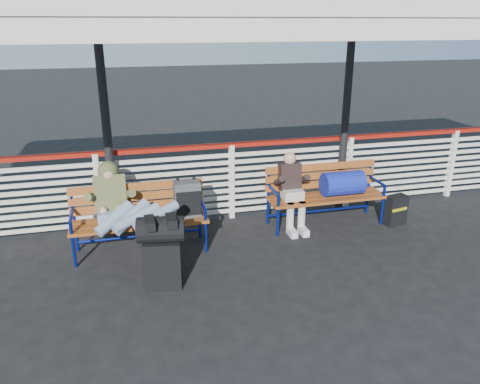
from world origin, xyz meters
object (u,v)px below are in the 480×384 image
object	(u,v)px
suitcase_side	(396,210)
bench_left	(156,207)
traveler_man	(128,211)
companion_person	(292,190)
luggage_stack	(162,249)
bench_right	(335,186)

from	to	relation	value
suitcase_side	bench_left	bearing A→B (deg)	167.09
traveler_man	suitcase_side	distance (m)	4.04
traveler_man	companion_person	size ratio (longest dim) A/B	1.43
luggage_stack	companion_person	bearing A→B (deg)	40.42
luggage_stack	companion_person	distance (m)	2.40
bench_left	companion_person	size ratio (longest dim) A/B	1.57
bench_left	suitcase_side	size ratio (longest dim) A/B	3.87
bench_right	suitcase_side	xyz separation A→B (m)	(0.91, -0.30, -0.37)
luggage_stack	bench_left	distance (m)	1.04
luggage_stack	companion_person	world-z (taller)	companion_person
luggage_stack	bench_left	world-z (taller)	bench_left
companion_person	bench_right	bearing A→B (deg)	0.11
companion_person	suitcase_side	size ratio (longest dim) A/B	2.46
traveler_man	bench_left	bearing A→B (deg)	42.39
luggage_stack	bench_right	size ratio (longest dim) A/B	0.49
suitcase_side	traveler_man	bearing A→B (deg)	172.12
bench_right	traveler_man	bearing A→B (deg)	-170.04
traveler_man	companion_person	world-z (taller)	traveler_man
traveler_man	suitcase_side	bearing A→B (deg)	3.49
luggage_stack	suitcase_side	distance (m)	3.78
suitcase_side	bench_right	bearing A→B (deg)	150.45
traveler_man	bench_right	bearing A→B (deg)	9.96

